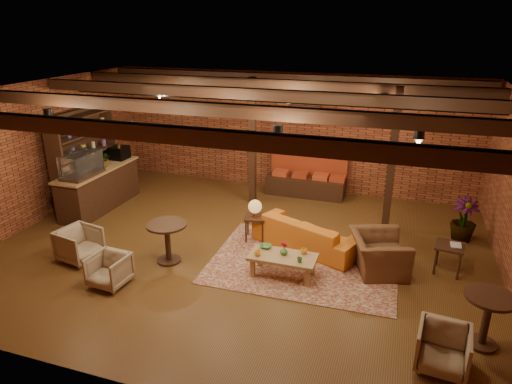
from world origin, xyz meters
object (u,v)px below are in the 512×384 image
(armchair_b, at_px, (109,269))
(round_table_right, at_px, (488,313))
(armchair_a, at_px, (79,243))
(armchair_far, at_px, (443,347))
(coffee_table, at_px, (282,258))
(sofa, at_px, (307,233))
(side_table_lamp, at_px, (255,210))
(side_table_book, at_px, (450,247))
(plant_tall, at_px, (471,178))
(round_table_left, at_px, (167,236))
(armchair_right, at_px, (379,248))

(armchair_b, height_order, round_table_right, round_table_right)
(armchair_a, xyz_separation_m, round_table_right, (7.25, -0.29, 0.20))
(armchair_far, bearing_deg, coffee_table, 154.37)
(sofa, distance_m, side_table_lamp, 1.20)
(side_table_book, bearing_deg, armchair_b, -157.52)
(side_table_lamp, height_order, armchair_b, side_table_lamp)
(side_table_book, height_order, armchair_far, armchair_far)
(armchair_b, relative_size, armchair_far, 0.93)
(sofa, height_order, plant_tall, plant_tall)
(side_table_lamp, xyz_separation_m, plant_tall, (4.24, 1.39, 0.72))
(side_table_book, bearing_deg, side_table_lamp, 177.64)
(side_table_lamp, distance_m, armchair_far, 4.68)
(round_table_left, distance_m, armchair_b, 1.26)
(round_table_right, bearing_deg, armchair_right, 133.55)
(armchair_a, bearing_deg, round_table_left, -63.28)
(round_table_right, bearing_deg, round_table_left, 172.11)
(armchair_right, bearing_deg, side_table_book, -92.08)
(sofa, xyz_separation_m, side_table_book, (2.72, -0.14, 0.19))
(coffee_table, bearing_deg, armchair_a, -170.45)
(sofa, xyz_separation_m, armchair_a, (-4.15, -1.92, 0.03))
(sofa, bearing_deg, armchair_a, 46.29)
(armchair_far, bearing_deg, sofa, 136.57)
(round_table_left, distance_m, armchair_far, 5.17)
(sofa, height_order, armchair_a, armchair_a)
(side_table_lamp, bearing_deg, armchair_far, -38.62)
(armchair_a, height_order, armchair_b, armchair_a)
(round_table_right, bearing_deg, coffee_table, 163.83)
(sofa, bearing_deg, armchair_far, 152.24)
(round_table_left, height_order, armchair_a, round_table_left)
(side_table_book, height_order, plant_tall, plant_tall)
(sofa, height_order, round_table_left, round_table_left)
(side_table_book, xyz_separation_m, armchair_far, (-0.22, -2.75, -0.18))
(sofa, distance_m, armchair_far, 3.83)
(armchair_a, distance_m, armchair_right, 5.80)
(side_table_book, bearing_deg, armchair_far, -94.58)
(coffee_table, distance_m, round_table_right, 3.43)
(armchair_right, relative_size, side_table_book, 1.88)
(armchair_a, bearing_deg, armchair_b, -107.74)
(round_table_left, height_order, plant_tall, plant_tall)
(coffee_table, distance_m, side_table_lamp, 1.62)
(armchair_right, xyz_separation_m, plant_tall, (1.62, 1.91, 0.94))
(armchair_far, distance_m, plant_tall, 4.48)
(side_table_book, xyz_separation_m, plant_tall, (0.37, 1.55, 0.90))
(armchair_a, distance_m, side_table_book, 7.10)
(armchair_a, bearing_deg, sofa, -54.28)
(armchair_b, relative_size, round_table_right, 0.77)
(armchair_a, height_order, round_table_right, round_table_right)
(sofa, height_order, coffee_table, coffee_table)
(round_table_left, height_order, armchair_right, armchair_right)
(coffee_table, height_order, side_table_book, coffee_table)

